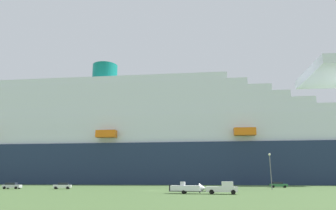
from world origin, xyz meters
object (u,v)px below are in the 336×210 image
object	(u,v)px
small_boat_on_trailer	(189,188)
parked_car_white_van	(63,186)
street_lamp	(270,166)
pickup_truck	(223,188)
cruise_ship	(172,142)
parked_car_silver_sedan	(12,186)
parked_car_green_wagon	(278,185)

from	to	relation	value
small_boat_on_trailer	parked_car_white_van	distance (m)	37.15
small_boat_on_trailer	street_lamp	bearing A→B (deg)	39.56
pickup_truck	parked_car_white_van	world-z (taller)	pickup_truck
cruise_ship	parked_car_white_van	xyz separation A→B (m)	(-27.96, -54.57, -17.10)
street_lamp	parked_car_silver_sedan	world-z (taller)	street_lamp
street_lamp	cruise_ship	bearing A→B (deg)	111.85
cruise_ship	parked_car_white_van	world-z (taller)	cruise_ship
parked_car_silver_sedan	parked_car_white_van	bearing A→B (deg)	-1.53
street_lamp	parked_car_green_wagon	xyz separation A→B (m)	(6.45, 14.03, -4.72)
street_lamp	parked_car_green_wagon	world-z (taller)	street_lamp
cruise_ship	parked_car_white_van	size ratio (longest dim) A/B	60.43
cruise_ship	small_boat_on_trailer	bearing A→B (deg)	-87.96
small_boat_on_trailer	parked_car_silver_sedan	bearing A→B (deg)	153.96
parked_car_green_wagon	parked_car_white_van	xyz separation A→B (m)	(-57.84, -10.18, -0.00)
parked_car_silver_sedan	parked_car_green_wagon	xyz separation A→B (m)	(70.86, 9.83, 0.00)
cruise_ship	street_lamp	size ratio (longest dim) A/B	31.91
street_lamp	parked_car_white_van	world-z (taller)	street_lamp
cruise_ship	parked_car_white_van	bearing A→B (deg)	-117.13
parked_car_silver_sedan	street_lamp	bearing A→B (deg)	-3.73
parked_car_silver_sedan	parked_car_green_wagon	bearing A→B (deg)	7.90
street_lamp	parked_car_white_van	bearing A→B (deg)	175.72
cruise_ship	pickup_truck	world-z (taller)	cruise_ship
pickup_truck	parked_car_silver_sedan	world-z (taller)	pickup_truck
parked_car_white_van	cruise_ship	bearing A→B (deg)	62.87
pickup_truck	small_boat_on_trailer	xyz separation A→B (m)	(-6.01, 1.28, -0.08)
small_boat_on_trailer	parked_car_silver_sedan	world-z (taller)	small_boat_on_trailer
pickup_truck	street_lamp	world-z (taller)	street_lamp
cruise_ship	pickup_truck	size ratio (longest dim) A/B	46.59
pickup_truck	small_boat_on_trailer	distance (m)	6.15
parked_car_white_van	parked_car_silver_sedan	bearing A→B (deg)	178.47
street_lamp	parked_car_silver_sedan	bearing A→B (deg)	176.27
street_lamp	parked_car_green_wagon	size ratio (longest dim) A/B	1.72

